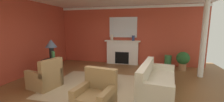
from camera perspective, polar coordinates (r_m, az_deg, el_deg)
ground_plane at (r=4.80m, az=-1.14°, el=-14.18°), size 9.08×9.08×0.00m
wall_fireplace at (r=7.70m, az=5.39°, el=6.04°), size 7.58×0.12×2.95m
wall_window at (r=6.56m, az=-32.00°, el=4.10°), size 0.12×7.18×2.95m
crown_moulding at (r=7.67m, az=5.46°, el=16.49°), size 7.58×0.08×0.12m
area_rug at (r=4.93m, az=-4.09°, el=-13.46°), size 3.40×2.60×0.01m
fireplace at (r=7.62m, az=4.03°, el=-0.76°), size 1.80×0.35×1.23m
mantel_mirror at (r=7.62m, az=4.30°, el=9.14°), size 1.42×0.04×1.02m
sofa at (r=4.63m, az=16.68°, el=-11.49°), size 1.19×2.21×0.85m
armchair_near_window at (r=5.19m, az=-24.32°, el=-9.56°), size 0.95×0.95×0.95m
armchair_facing_fireplace at (r=3.54m, az=-6.38°, el=-17.73°), size 0.91×0.91×0.95m
coffee_table at (r=4.81m, az=-4.14°, el=-9.84°), size 1.00×1.00×0.45m
side_table at (r=6.16m, az=-22.01°, el=-5.59°), size 0.56×0.56×0.70m
table_lamp at (r=6.01m, az=-22.48°, el=2.04°), size 0.44×0.44×0.75m
vase_tall_corner at (r=7.32m, az=20.80°, el=-3.95°), size 0.31×0.31×0.62m
vase_on_side_table at (r=5.88m, az=-21.78°, el=-1.68°), size 0.12×0.12×0.32m
vase_mantel_left at (r=7.58m, az=-0.08°, el=5.25°), size 0.15×0.15×0.28m
vase_mantel_right at (r=7.39m, az=8.25°, el=4.97°), size 0.14×0.14×0.26m
book_red_cover at (r=4.65m, az=-4.47°, el=-8.82°), size 0.25×0.22×0.03m
book_art_folio at (r=4.80m, az=-3.97°, el=-7.80°), size 0.30×0.26×0.04m
potted_plant at (r=7.23m, az=25.75°, el=-2.95°), size 0.56×0.56×0.83m
column_white at (r=6.48m, az=32.00°, el=4.06°), size 0.20×0.20×2.95m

